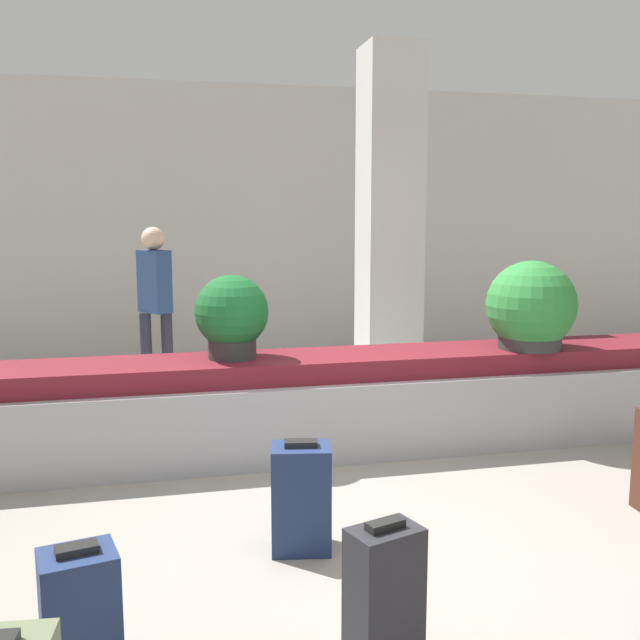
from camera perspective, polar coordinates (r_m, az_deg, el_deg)
The scene contains 10 objects.
ground_plane at distance 3.84m, azimuth 5.52°, elevation -17.65°, with size 18.00×18.00×0.00m, color gray.
back_wall at distance 8.72m, azimuth -5.65°, elevation 7.88°, with size 18.00×0.06×3.20m.
carousel at distance 5.15m, azimuth 0.00°, elevation -6.77°, with size 6.63×0.76×0.70m.
pillar at distance 6.75m, azimuth 5.58°, elevation 7.71°, with size 0.52×0.52×3.20m.
suitcase_2 at distance 3.69m, azimuth -1.53°, elevation -14.03°, with size 0.33×0.27×0.57m.
suitcase_3 at distance 2.96m, azimuth -18.64°, elevation -21.31°, with size 0.32×0.28×0.50m.
suitcase_4 at distance 2.76m, azimuth 5.14°, elevation -21.81°, with size 0.30×0.24×0.62m.
potted_plant_0 at distance 5.49m, azimuth 16.52°, elevation 0.90°, with size 0.66×0.66×0.66m.
potted_plant_1 at distance 4.94m, azimuth -7.08°, elevation 0.31°, with size 0.51×0.51×0.58m.
traveler_0 at distance 7.01m, azimuth -13.07°, elevation 2.00°, with size 0.33×0.36×1.57m.
Camera 1 is at (-1.11, -3.26, 1.69)m, focal length 40.00 mm.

